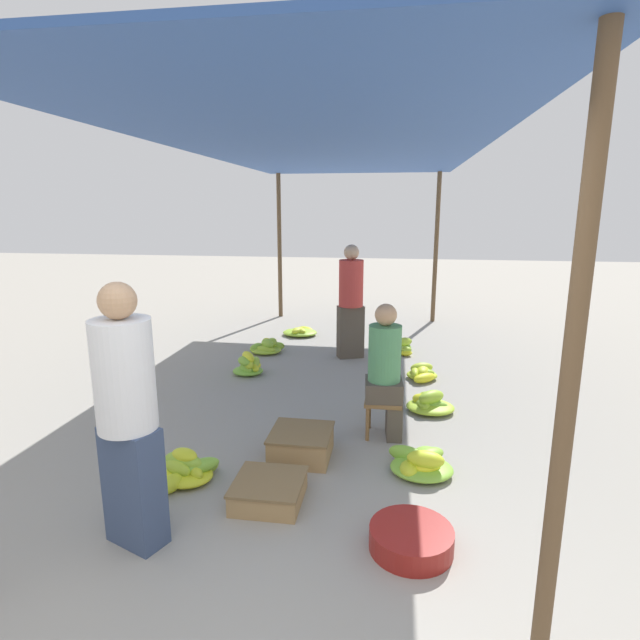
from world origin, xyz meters
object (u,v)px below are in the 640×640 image
stool (383,405)px  banana_pile_left_1 (249,365)px  banana_pile_right_1 (429,404)px  banana_pile_right_2 (399,348)px  banana_pile_left_2 (267,347)px  crate_mid (269,491)px  banana_pile_left_0 (187,470)px  banana_pile_left_3 (300,332)px  vendor_seated (386,370)px  basin_black (411,539)px  crate_near (301,444)px  vendor_foreground (128,414)px  banana_pile_right_3 (422,373)px  shopper_walking_mid (351,300)px  banana_pile_right_0 (422,463)px

stool → banana_pile_left_1: stool is taller
banana_pile_right_1 → banana_pile_right_2: bearing=98.0°
banana_pile_left_2 → crate_mid: (1.00, -3.77, 0.00)m
banana_pile_left_0 → banana_pile_left_3: 4.70m
banana_pile_left_1 → vendor_seated: bearing=-40.5°
basin_black → crate_near: (-0.91, 1.07, 0.05)m
vendor_foreground → banana_pile_left_2: vendor_foreground is taller
banana_pile_left_0 → crate_near: (0.82, 0.52, 0.02)m
banana_pile_right_3 → crate_mid: 3.16m
basin_black → banana_pile_right_2: 4.43m
banana_pile_left_1 → banana_pile_right_3: (2.20, 0.16, -0.05)m
crate_near → basin_black: bearing=-49.8°
shopper_walking_mid → stool: bearing=-77.8°
basin_black → banana_pile_left_3: banana_pile_left_3 is taller
banana_pile_right_1 → crate_near: crate_near is taller
stool → banana_pile_left_2: (-1.79, 2.54, -0.22)m
banana_pile_left_0 → banana_pile_left_2: (-0.29, 3.60, -0.01)m
banana_pile_left_3 → shopper_walking_mid: 1.68m
banana_pile_left_1 → banana_pile_right_2: bearing=34.2°
banana_pile_right_1 → shopper_walking_mid: bearing=118.7°
banana_pile_right_0 → crate_near: bearing=173.4°
banana_pile_left_1 → crate_mid: bearing=-70.6°
banana_pile_left_0 → shopper_walking_mid: size_ratio=0.34×
crate_mid → shopper_walking_mid: (0.25, 3.73, 0.75)m
vendor_seated → crate_near: size_ratio=2.44×
banana_pile_left_1 → banana_pile_right_0: 3.01m
banana_pile_right_3 → banana_pile_left_3: bearing=134.6°
stool → banana_pile_right_2: size_ratio=0.73×
banana_pile_right_0 → shopper_walking_mid: bearing=105.5°
banana_pile_left_3 → crate_near: bearing=-78.9°
vendor_seated → banana_pile_right_3: vendor_seated is taller
crate_near → shopper_walking_mid: 3.12m
banana_pile_left_3 → banana_pile_right_3: bearing=-45.4°
banana_pile_right_3 → banana_pile_left_1: bearing=-175.8°
vendor_seated → basin_black: bearing=-82.6°
banana_pile_right_1 → crate_mid: banana_pile_right_1 is taller
vendor_seated → banana_pile_right_0: vendor_seated is taller
banana_pile_right_3 → shopper_walking_mid: bearing=140.0°
vendor_seated → crate_mid: 1.58m
banana_pile_left_1 → banana_pile_left_3: size_ratio=0.69×
crate_mid → shopper_walking_mid: size_ratio=0.31×
vendor_foreground → banana_pile_right_1: bearing=51.0°
vendor_seated → banana_pile_left_3: (-1.51, 3.64, -0.59)m
banana_pile_right_1 → crate_mid: (-1.26, -1.89, 0.00)m
vendor_foreground → banana_pile_right_0: bearing=31.7°
banana_pile_right_0 → banana_pile_right_2: banana_pile_right_0 is taller
banana_pile_left_3 → banana_pile_right_2: bearing=-26.2°
banana_pile_right_2 → crate_near: bearing=-104.1°
vendor_seated → banana_pile_left_1: size_ratio=2.82×
vendor_seated → shopper_walking_mid: 2.57m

